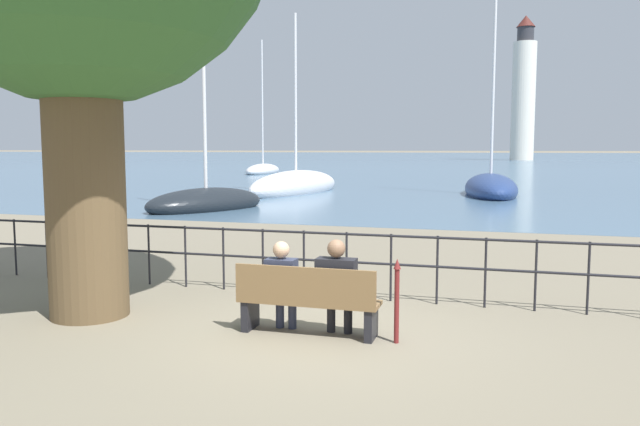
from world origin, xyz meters
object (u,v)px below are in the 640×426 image
Objects in this scene: seated_person_left at (282,281)px; sailboat_0 at (490,188)px; park_bench at (307,302)px; harbor_lighthouse at (524,94)px; closed_umbrella at (397,296)px; sailboat_1 at (263,170)px; seated_person_right at (337,283)px; sailboat_3 at (206,202)px; sailboat_2 at (296,186)px.

seated_person_left is 25.00m from sailboat_0.
harbor_lighthouse is (5.65, 118.72, 12.18)m from park_bench.
closed_umbrella is 0.08× the size of sailboat_1.
park_bench is 1.47× the size of seated_person_right.
sailboat_1 is at bearing 131.04° from sailboat_3.
sailboat_1 is 0.46× the size of harbor_lighthouse.
sailboat_3 is at bearing 124.20° from closed_umbrella.
sailboat_2 is at bearing 109.74° from seated_person_right.
seated_person_right is at bearing -99.29° from sailboat_0.
seated_person_left is (-0.36, 0.08, 0.22)m from park_bench.
sailboat_0 reaches higher than seated_person_right.
seated_person_right is 25.07m from sailboat_2.
harbor_lighthouse reaches higher than seated_person_right.
park_bench is at bearing -100.11° from sailboat_0.
seated_person_right is (0.73, -0.01, 0.03)m from seated_person_left.
closed_umbrella reaches higher than park_bench.
closed_umbrella is at bearing -97.51° from sailboat_0.
seated_person_right is 0.10× the size of sailboat_0.
sailboat_0 is at bearing -49.16° from sailboat_1.
harbor_lighthouse is (14.28, 104.35, 12.31)m from sailboat_3.
closed_umbrella is 17.38m from sailboat_3.
sailboat_0 is 9.94m from sailboat_2.
harbor_lighthouse reaches higher than park_bench.
sailboat_0 is at bearing 68.86° from sailboat_3.
seated_person_right is 24.96m from sailboat_0.
harbor_lighthouse is at bearing 105.39° from sailboat_3.
sailboat_0 is 14.85m from sailboat_3.
seated_person_right is at bearing -60.40° from sailboat_2.
seated_person_left is 1.50m from closed_umbrella.
closed_umbrella is at bearing -0.26° from park_bench.
closed_umbrella is 0.10× the size of sailboat_3.
sailboat_1 reaches higher than sailboat_3.
seated_person_left is 1.13× the size of closed_umbrella.
seated_person_right is 0.10× the size of sailboat_1.
sailboat_1 is 1.26× the size of sailboat_3.
sailboat_2 is at bearing -67.62° from sailboat_1.
harbor_lighthouse is at bearing 87.10° from seated_person_left.
sailboat_2 is at bearing 109.96° from sailboat_3.
sailboat_0 is (2.11, 24.91, -0.30)m from seated_person_left.
sailboat_3 is at bearing -140.43° from sailboat_0.
park_bench is 0.45m from seated_person_right.
sailboat_0 reaches higher than park_bench.
park_bench is 0.18× the size of sailboat_3.
sailboat_2 reaches higher than seated_person_right.
harbor_lighthouse is at bearing 91.63° from sailboat_2.
harbor_lighthouse is at bearing 87.82° from closed_umbrella.
sailboat_1 is 25.29m from sailboat_2.
seated_person_left reaches higher than closed_umbrella.
park_bench is 16.76m from sailboat_3.
sailboat_0 is 1.26× the size of sailboat_2.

